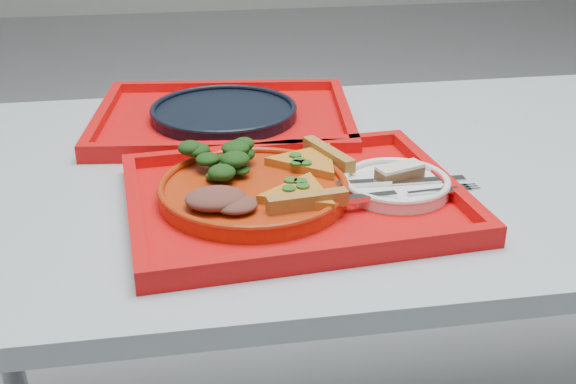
# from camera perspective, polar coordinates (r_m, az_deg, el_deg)

# --- Properties ---
(table) EXTENTS (1.60, 0.80, 0.75)m
(table) POSITION_cam_1_polar(r_m,az_deg,el_deg) (1.19, 7.79, -0.79)
(table) COLOR #A9B5BE
(table) RESTS_ON ground
(tray_main) EXTENTS (0.48, 0.38, 0.01)m
(tray_main) POSITION_cam_1_polar(r_m,az_deg,el_deg) (1.00, 0.49, -0.84)
(tray_main) COLOR red
(tray_main) RESTS_ON table
(tray_far) EXTENTS (0.49, 0.40, 0.01)m
(tray_far) POSITION_cam_1_polar(r_m,az_deg,el_deg) (1.31, -5.06, 5.60)
(tray_far) COLOR red
(tray_far) RESTS_ON table
(dinner_plate) EXTENTS (0.26, 0.26, 0.02)m
(dinner_plate) POSITION_cam_1_polar(r_m,az_deg,el_deg) (0.99, -2.74, -0.04)
(dinner_plate) COLOR #AE2C0B
(dinner_plate) RESTS_ON tray_main
(side_plate) EXTENTS (0.15, 0.15, 0.01)m
(side_plate) POSITION_cam_1_polar(r_m,az_deg,el_deg) (1.02, 8.51, 0.41)
(side_plate) COLOR white
(side_plate) RESTS_ON tray_main
(navy_plate) EXTENTS (0.26, 0.26, 0.02)m
(navy_plate) POSITION_cam_1_polar(r_m,az_deg,el_deg) (1.30, -5.09, 6.18)
(navy_plate) COLOR black
(navy_plate) RESTS_ON tray_far
(pizza_slice_a) EXTENTS (0.12, 0.13, 0.02)m
(pizza_slice_a) POSITION_cam_1_polar(r_m,az_deg,el_deg) (0.95, 1.00, 0.06)
(pizza_slice_a) COLOR gold
(pizza_slice_a) RESTS_ON dinner_plate
(pizza_slice_b) EXTENTS (0.16, 0.15, 0.02)m
(pizza_slice_b) POSITION_cam_1_polar(r_m,az_deg,el_deg) (1.05, 1.70, 2.65)
(pizza_slice_b) COLOR gold
(pizza_slice_b) RESTS_ON dinner_plate
(salad_heap) EXTENTS (0.10, 0.09, 0.05)m
(salad_heap) POSITION_cam_1_polar(r_m,az_deg,el_deg) (1.03, -5.54, 2.81)
(salad_heap) COLOR black
(salad_heap) RESTS_ON dinner_plate
(meat_portion) EXTENTS (0.08, 0.06, 0.02)m
(meat_portion) POSITION_cam_1_polar(r_m,az_deg,el_deg) (0.93, -5.75, -0.51)
(meat_portion) COLOR brown
(meat_portion) RESTS_ON dinner_plate
(dessert_bar) EXTENTS (0.07, 0.05, 0.02)m
(dessert_bar) POSITION_cam_1_polar(r_m,az_deg,el_deg) (1.03, 8.82, 1.61)
(dessert_bar) COLOR #4A2C18
(dessert_bar) RESTS_ON side_plate
(knife) EXTENTS (0.19, 0.02, 0.01)m
(knife) POSITION_cam_1_polar(r_m,az_deg,el_deg) (1.02, 8.93, 0.88)
(knife) COLOR silver
(knife) RESTS_ON side_plate
(fork) EXTENTS (0.19, 0.04, 0.01)m
(fork) POSITION_cam_1_polar(r_m,az_deg,el_deg) (0.98, 9.32, -0.10)
(fork) COLOR silver
(fork) RESTS_ON side_plate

